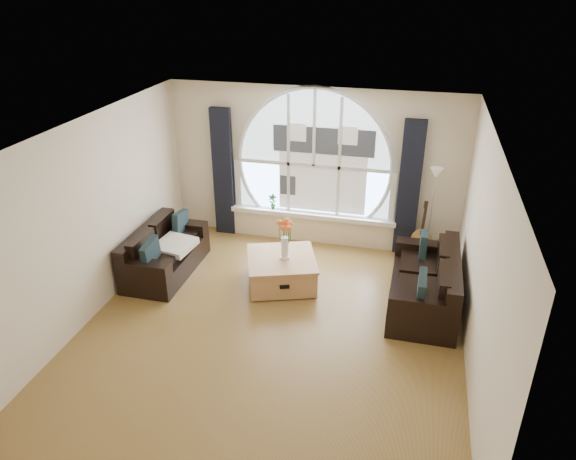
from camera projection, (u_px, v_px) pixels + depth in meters
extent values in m
cube|color=brown|center=(272.00, 328.00, 7.20)|extent=(5.00, 5.50, 0.01)
cube|color=silver|center=(269.00, 133.00, 6.00)|extent=(5.00, 5.50, 0.01)
cube|color=beige|center=(314.00, 167.00, 9.00)|extent=(5.00, 0.01, 2.70)
cube|color=beige|center=(177.00, 394.00, 4.21)|extent=(5.00, 0.01, 2.70)
cube|color=beige|center=(92.00, 219.00, 7.14)|extent=(0.01, 5.50, 2.70)
cube|color=beige|center=(482.00, 264.00, 6.06)|extent=(0.01, 5.50, 2.70)
cube|color=silver|center=(467.00, 179.00, 5.69)|extent=(0.92, 5.50, 0.72)
cube|color=silver|center=(314.00, 152.00, 8.85)|extent=(2.60, 0.06, 2.15)
cube|color=white|center=(312.00, 215.00, 9.28)|extent=(2.90, 0.22, 0.08)
cube|color=white|center=(314.00, 153.00, 8.82)|extent=(2.76, 0.08, 2.15)
cube|color=silver|center=(323.00, 160.00, 8.86)|extent=(1.70, 0.02, 1.50)
cube|color=black|center=(223.00, 173.00, 9.32)|extent=(0.35, 0.12, 2.30)
cube|color=black|center=(409.00, 189.00, 8.64)|extent=(0.35, 0.12, 2.30)
cube|color=black|center=(165.00, 250.00, 8.36)|extent=(0.83, 1.65, 0.73)
cube|color=black|center=(424.00, 282.00, 7.51)|extent=(0.92, 1.82, 0.80)
cube|color=tan|center=(282.00, 270.00, 8.11)|extent=(1.29, 1.29, 0.49)
cube|color=silver|center=(175.00, 245.00, 8.28)|extent=(0.64, 0.64, 0.10)
cube|color=white|center=(285.00, 235.00, 7.83)|extent=(0.24, 0.24, 0.70)
cube|color=#B2B2B2|center=(431.00, 215.00, 8.57)|extent=(0.24, 0.24, 1.60)
cube|color=brown|center=(423.00, 228.00, 8.75)|extent=(0.41, 0.32, 1.06)
imported|color=#1E6023|center=(273.00, 202.00, 9.36)|extent=(0.15, 0.11, 0.27)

